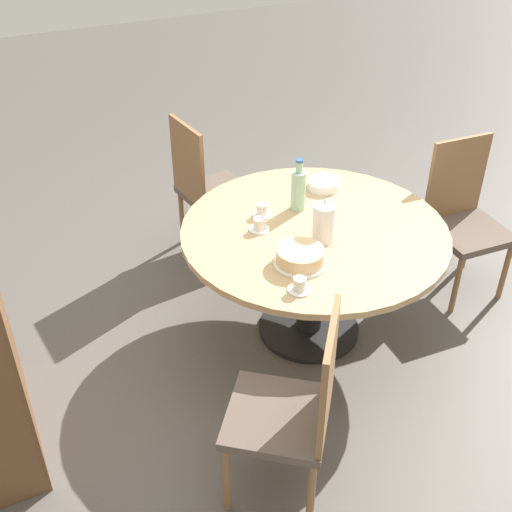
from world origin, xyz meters
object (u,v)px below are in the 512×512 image
(coffee_pot, at_px, (324,222))
(chair_b, at_px, (294,408))
(cake_main, at_px, (300,257))
(cup_c, at_px, (259,225))
(chair_c, at_px, (464,216))
(chair_a, at_px, (207,186))
(water_bottle, at_px, (298,189))
(cup_a, at_px, (262,211))
(cup_b, at_px, (300,286))

(coffee_pot, bearing_deg, chair_b, 143.29)
(chair_b, height_order, cake_main, chair_b)
(coffee_pot, distance_m, cup_c, 0.35)
(chair_b, distance_m, cup_c, 1.07)
(cake_main, bearing_deg, chair_c, -78.60)
(chair_a, bearing_deg, chair_b, 161.34)
(water_bottle, height_order, cup_c, water_bottle)
(chair_a, height_order, cup_c, chair_a)
(cup_a, xyz_separation_m, cup_b, (-0.67, 0.14, 0.00))
(coffee_pot, distance_m, cup_b, 0.45)
(cup_b, bearing_deg, chair_c, -72.23)
(cup_b, relative_size, cup_c, 1.00)
(chair_b, xyz_separation_m, water_bottle, (1.10, -0.61, 0.33))
(chair_c, bearing_deg, cake_main, -165.49)
(chair_c, bearing_deg, coffee_pot, -170.26)
(water_bottle, height_order, cake_main, water_bottle)
(chair_b, xyz_separation_m, chair_c, (0.89, -1.65, 0.00))
(chair_c, height_order, cup_a, chair_c)
(chair_a, xyz_separation_m, cup_b, (-1.47, 0.13, 0.24))
(water_bottle, bearing_deg, coffee_pot, 173.75)
(coffee_pot, xyz_separation_m, cup_b, (-0.32, 0.31, -0.08))
(coffee_pot, relative_size, cup_a, 2.18)
(chair_b, distance_m, water_bottle, 1.30)
(cake_main, relative_size, cup_c, 2.40)
(chair_c, distance_m, cake_main, 1.33)
(chair_a, height_order, coffee_pot, chair_a)
(chair_c, xyz_separation_m, coffee_pot, (-0.13, 1.08, 0.32))
(water_bottle, bearing_deg, cup_a, 84.72)
(cake_main, bearing_deg, water_bottle, -27.31)
(chair_a, relative_size, chair_c, 1.00)
(chair_c, xyz_separation_m, water_bottle, (0.21, 1.04, 0.33))
(chair_c, distance_m, water_bottle, 1.11)
(cup_c, bearing_deg, cup_a, -31.59)
(coffee_pot, distance_m, water_bottle, 0.34)
(water_bottle, bearing_deg, chair_c, -101.39)
(chair_b, bearing_deg, water_bottle, -171.31)
(coffee_pot, relative_size, cup_c, 2.18)
(water_bottle, relative_size, cup_c, 2.70)
(chair_a, bearing_deg, cup_b, 167.84)
(water_bottle, height_order, cup_a, water_bottle)
(chair_b, relative_size, coffee_pot, 3.97)
(cup_c, bearing_deg, chair_a, -4.07)
(water_bottle, xyz_separation_m, cup_a, (0.02, 0.21, -0.09))
(chair_a, bearing_deg, chair_c, -136.41)
(chair_c, bearing_deg, chair_b, -148.47)
(chair_b, relative_size, chair_c, 1.00)
(cup_a, distance_m, cup_b, 0.69)
(coffee_pot, xyz_separation_m, cup_a, (0.35, 0.17, -0.08))
(chair_a, relative_size, coffee_pot, 3.97)
(cake_main, bearing_deg, chair_a, -0.89)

